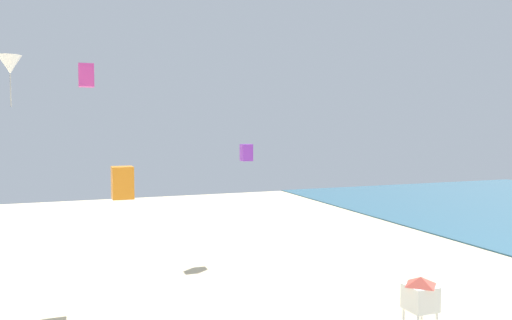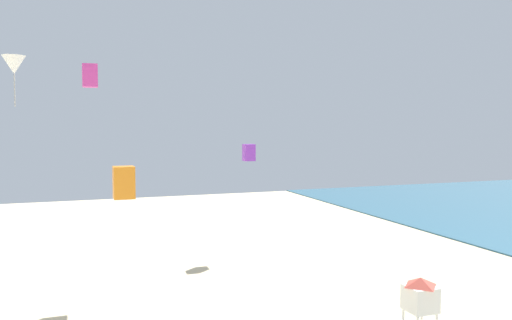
{
  "view_description": "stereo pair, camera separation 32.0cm",
  "coord_description": "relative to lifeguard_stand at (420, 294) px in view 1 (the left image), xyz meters",
  "views": [
    {
      "loc": [
        -3.87,
        -1.76,
        8.47
      ],
      "look_at": [
        4.09,
        19.12,
        7.04
      ],
      "focal_mm": 35.39,
      "sensor_mm": 36.0,
      "label": 1
    },
    {
      "loc": [
        -3.57,
        -1.88,
        8.47
      ],
      "look_at": [
        4.09,
        19.12,
        7.04
      ],
      "focal_mm": 35.39,
      "sensor_mm": 36.0,
      "label": 2
    }
  ],
  "objects": [
    {
      "name": "lifeguard_stand",
      "position": [
        0.0,
        0.0,
        0.0
      ],
      "size": [
        1.1,
        1.1,
        2.55
      ],
      "rotation": [
        0.0,
        0.0,
        0.31
      ],
      "color": "white",
      "rests_on": "ground"
    },
    {
      "name": "kite_orange_box",
      "position": [
        -10.46,
        9.84,
        3.88
      ],
      "size": [
        1.03,
        1.03,
        1.63
      ],
      "color": "orange"
    },
    {
      "name": "kite_white_delta",
      "position": [
        -16.33,
        20.43,
        10.73
      ],
      "size": [
        1.47,
        1.47,
        3.33
      ],
      "color": "white"
    },
    {
      "name": "kite_purple_box",
      "position": [
        -1.48,
        16.42,
        4.94
      ],
      "size": [
        0.73,
        0.73,
        1.15
      ],
      "color": "purple"
    },
    {
      "name": "kite_magenta_box",
      "position": [
        -11.54,
        23.07,
        10.46
      ],
      "size": [
        1.07,
        1.07,
        1.68
      ],
      "color": "#DB3D9E"
    }
  ]
}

